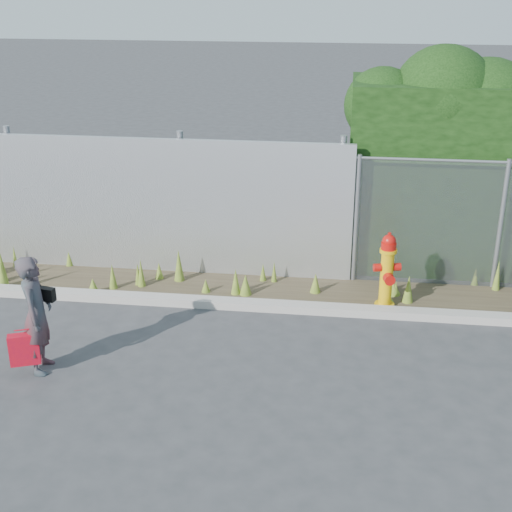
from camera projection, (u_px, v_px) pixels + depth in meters
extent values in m
plane|color=#343436|center=(266.00, 376.00, 8.71)|extent=(80.00, 80.00, 0.00)
cube|color=#9B958C|center=(280.00, 306.00, 10.34)|extent=(16.00, 0.22, 0.12)
cube|color=#3E3423|center=(284.00, 292.00, 10.91)|extent=(16.00, 1.20, 0.01)
cone|color=#536E21|center=(179.00, 266.00, 11.21)|extent=(0.17, 0.17, 0.52)
cone|color=#536E21|center=(236.00, 282.00, 10.77)|extent=(0.15, 0.15, 0.42)
cone|color=#536E21|center=(263.00, 273.00, 11.24)|extent=(0.10, 0.10, 0.30)
cone|color=#536E21|center=(23.00, 266.00, 11.61)|extent=(0.08, 0.08, 0.22)
cone|color=#536E21|center=(141.00, 273.00, 11.01)|extent=(0.12, 0.12, 0.46)
cone|color=#536E21|center=(408.00, 290.00, 10.50)|extent=(0.16, 0.16, 0.43)
cone|color=#536E21|center=(392.00, 285.00, 10.91)|extent=(0.20, 0.20, 0.21)
cone|color=#536E21|center=(388.00, 297.00, 10.54)|extent=(0.19, 0.19, 0.18)
cone|color=#536E21|center=(69.00, 259.00, 11.81)|extent=(0.12, 0.12, 0.27)
cone|color=#536E21|center=(2.00, 276.00, 10.97)|extent=(0.20, 0.20, 0.44)
cone|color=#536E21|center=(0.00, 266.00, 11.61)|extent=(0.09, 0.09, 0.22)
cone|color=#536E21|center=(2.00, 267.00, 11.18)|extent=(0.15, 0.15, 0.52)
cone|color=#536E21|center=(315.00, 284.00, 10.83)|extent=(0.17, 0.17, 0.32)
cone|color=#536E21|center=(396.00, 289.00, 10.77)|extent=(0.09, 0.09, 0.23)
cone|color=#536E21|center=(393.00, 289.00, 10.79)|extent=(0.24, 0.24, 0.20)
cone|color=#536E21|center=(206.00, 286.00, 10.86)|extent=(0.14, 0.14, 0.22)
cone|color=#536E21|center=(246.00, 285.00, 10.76)|extent=(0.19, 0.19, 0.34)
cone|color=#536E21|center=(138.00, 275.00, 11.09)|extent=(0.10, 0.10, 0.37)
cone|color=#536E21|center=(93.00, 287.00, 10.82)|extent=(0.19, 0.19, 0.25)
cone|color=#536E21|center=(113.00, 277.00, 10.95)|extent=(0.13, 0.13, 0.41)
cone|color=#536E21|center=(15.00, 257.00, 11.74)|extent=(0.08, 0.08, 0.38)
cone|color=#536E21|center=(159.00, 271.00, 11.32)|extent=(0.14, 0.14, 0.28)
cone|color=#536E21|center=(475.00, 277.00, 11.10)|extent=(0.11, 0.11, 0.29)
cone|color=#536E21|center=(26.00, 271.00, 11.02)|extent=(0.12, 0.12, 0.52)
cone|color=#536E21|center=(497.00, 276.00, 10.89)|extent=(0.12, 0.12, 0.49)
cone|color=#536E21|center=(274.00, 272.00, 11.19)|extent=(0.09, 0.09, 0.35)
cube|color=#B4B6BC|center=(87.00, 204.00, 11.43)|extent=(8.50, 0.08, 2.20)
cylinder|color=gray|center=(15.00, 196.00, 11.66)|extent=(0.10, 0.10, 2.30)
cylinder|color=gray|center=(183.00, 202.00, 11.33)|extent=(0.10, 0.10, 2.30)
cylinder|color=gray|center=(340.00, 209.00, 11.04)|extent=(0.10, 0.10, 2.30)
cylinder|color=gray|center=(356.00, 220.00, 10.95)|extent=(0.07, 0.07, 2.05)
cylinder|color=gray|center=(500.00, 226.00, 10.70)|extent=(0.07, 0.07, 2.05)
sphere|color=black|center=(382.00, 105.00, 11.17)|extent=(1.20, 1.20, 1.20)
sphere|color=black|center=(443.00, 98.00, 11.05)|extent=(1.62, 1.62, 1.62)
sphere|color=black|center=(485.00, 111.00, 11.08)|extent=(1.64, 1.64, 1.64)
cylinder|color=#DBA60B|center=(384.00, 305.00, 10.44)|extent=(0.29, 0.29, 0.06)
cylinder|color=#DBA60B|center=(386.00, 280.00, 10.29)|extent=(0.18, 0.18, 0.87)
cylinder|color=#DBA60B|center=(388.00, 251.00, 10.11)|extent=(0.25, 0.25, 0.05)
cylinder|color=#B20F0A|center=(389.00, 246.00, 10.09)|extent=(0.22, 0.22, 0.10)
sphere|color=#B20F0A|center=(389.00, 241.00, 10.06)|extent=(0.20, 0.20, 0.20)
cylinder|color=#B20F0A|center=(390.00, 234.00, 10.02)|extent=(0.05, 0.05, 0.05)
cylinder|color=#B20F0A|center=(377.00, 267.00, 10.23)|extent=(0.10, 0.11, 0.11)
cylinder|color=#B20F0A|center=(397.00, 268.00, 10.20)|extent=(0.10, 0.11, 0.11)
cylinder|color=#B20F0A|center=(387.00, 279.00, 10.13)|extent=(0.15, 0.12, 0.15)
imported|color=#0D5257|center=(37.00, 314.00, 8.58)|extent=(0.44, 0.60, 1.51)
cube|color=#A80921|center=(24.00, 349.00, 8.56)|extent=(0.36, 0.13, 0.39)
cylinder|color=#A80921|center=(22.00, 330.00, 8.46)|extent=(0.17, 0.01, 0.01)
cube|color=black|center=(46.00, 294.00, 8.60)|extent=(0.22, 0.09, 0.17)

